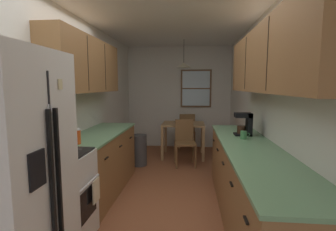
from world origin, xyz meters
name	(u,v)px	position (x,y,z in m)	size (l,w,h in m)	color
ground_plane	(170,186)	(0.00, 1.00, 0.00)	(12.00, 12.00, 0.00)	brown
wall_left	(84,105)	(-1.35, 1.00, 1.27)	(0.10, 9.00, 2.55)	silver
wall_right	(261,106)	(1.35, 1.00, 1.27)	(0.10, 9.00, 2.55)	silver
wall_back	(179,97)	(0.00, 3.65, 1.27)	(4.40, 0.10, 2.55)	silver
ceiling_slab	(170,15)	(0.00, 1.00, 2.59)	(4.40, 9.00, 0.08)	white
refrigerator	(2,186)	(-0.93, -1.27, 0.90)	(0.76, 0.74, 1.81)	white
stove_range	(55,199)	(-0.99, -0.55, 0.47)	(0.66, 0.66, 1.10)	white
microwave_over_range	(36,80)	(-1.11, -0.55, 1.62)	(0.39, 0.63, 0.33)	white
counter_left	(100,162)	(-1.00, 0.69, 0.45)	(0.64, 1.84, 0.90)	olive
upper_cabinets_left	(86,66)	(-1.14, 0.64, 1.85)	(0.33, 1.92, 0.74)	olive
counter_right	(250,186)	(1.00, 0.01, 0.45)	(0.64, 3.03, 0.90)	olive
upper_cabinets_right	(271,59)	(1.14, -0.04, 1.84)	(0.33, 2.71, 0.68)	olive
dining_table	(183,129)	(0.15, 2.68, 0.62)	(0.91, 0.74, 0.75)	#A87F51
dining_chair_near	(185,140)	(0.20, 2.10, 0.50)	(0.45, 0.45, 0.90)	brown
dining_chair_far	(187,130)	(0.22, 3.26, 0.50)	(0.45, 0.45, 0.90)	brown
pendant_light	(184,65)	(0.15, 2.68, 2.02)	(0.30, 0.30, 0.59)	black
back_window	(196,88)	(0.43, 3.58, 1.50)	(0.76, 0.05, 0.94)	brown
trash_bin	(139,150)	(-0.70, 1.98, 0.30)	(0.31, 0.31, 0.61)	#3F3F42
storage_canister	(76,136)	(-1.00, -0.05, 0.99)	(0.12, 0.12, 0.18)	#D84C19
dish_towel	(96,190)	(-0.64, -0.39, 0.50)	(0.02, 0.16, 0.24)	beige
coffee_maker	(245,124)	(1.05, 0.66, 1.06)	(0.22, 0.18, 0.31)	black
mug_by_coffeemaker	(244,135)	(0.99, 0.41, 0.95)	(0.12, 0.08, 0.10)	#3F7F4C
table_serving_bowl	(188,122)	(0.25, 2.62, 0.78)	(0.20, 0.20, 0.06)	#4C7299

